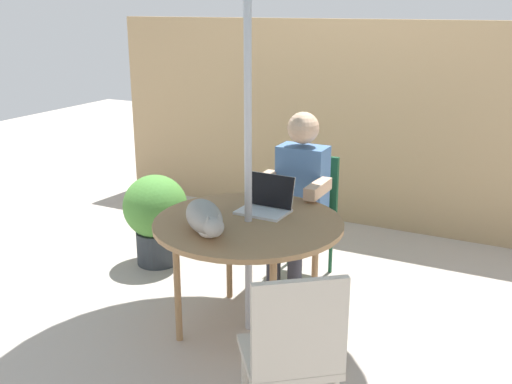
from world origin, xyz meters
The scene contains 9 objects.
ground_plane centered at (0.00, 0.00, 0.00)m, with size 14.00×14.00×0.00m, color #ADA399.
fence_back centered at (0.00, 2.14, 0.90)m, with size 4.95×0.08×1.81m, color tan.
patio_table centered at (0.00, 0.00, 0.66)m, with size 1.12×1.12×0.71m.
chair_occupied centered at (0.00, 0.91, 0.52)m, with size 0.40×0.40×0.89m.
chair_empty centered at (0.66, -0.86, 0.52)m, with size 0.56×0.56×0.89m.
person_seated centered at (0.00, 0.76, 0.69)m, with size 0.48×0.48×1.23m.
laptop centered at (0.02, 0.22, 0.77)m, with size 0.31×0.26×0.21m.
cat centered at (-0.13, -0.27, 0.79)m, with size 0.47×0.51×0.17m.
potted_plant_near_fence centered at (-1.09, 0.56, 0.40)m, with size 0.49×0.49×0.70m.
Camera 1 is at (1.53, -2.93, 1.93)m, focal length 42.03 mm.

